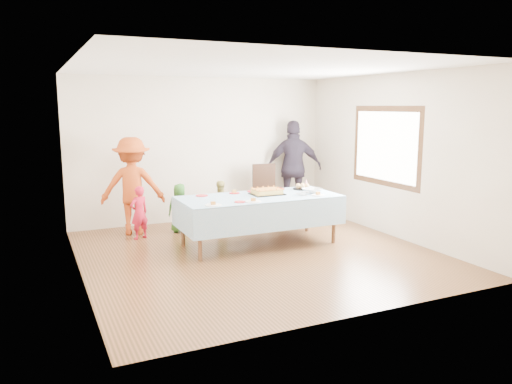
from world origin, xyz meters
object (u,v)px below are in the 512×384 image
(party_table, at_px, (259,200))
(birthday_cake, at_px, (267,192))
(dining_chair, at_px, (266,189))
(adult_left, at_px, (133,186))

(party_table, bearing_deg, birthday_cake, 25.56)
(dining_chair, relative_size, adult_left, 0.65)
(dining_chair, xyz_separation_m, adult_left, (-2.54, -0.03, 0.23))
(birthday_cake, distance_m, adult_left, 2.33)
(birthday_cake, height_order, adult_left, adult_left)
(party_table, bearing_deg, dining_chair, 60.62)
(adult_left, bearing_deg, dining_chair, -165.40)
(dining_chair, bearing_deg, party_table, -114.57)
(birthday_cake, bearing_deg, adult_left, 142.27)
(party_table, distance_m, birthday_cake, 0.22)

